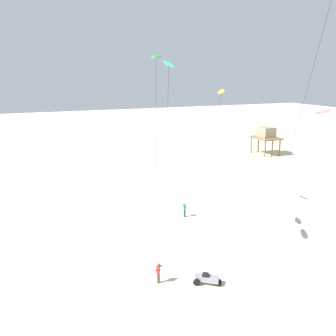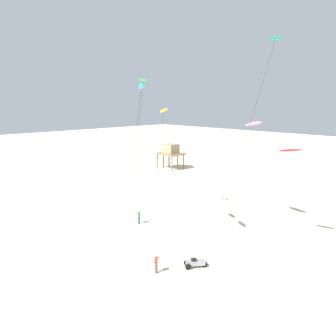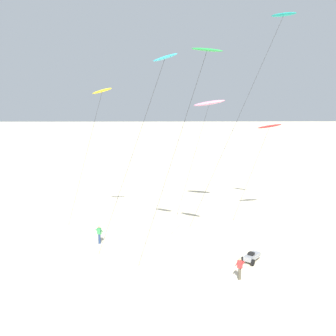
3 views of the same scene
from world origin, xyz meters
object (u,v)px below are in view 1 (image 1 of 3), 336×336
at_px(kite_yellow, 221,94).
at_px(kite_flyer_middle, 185,209).
at_px(kite_teal, 330,3).
at_px(kite_pink, 321,112).
at_px(kite_cyan, 169,67).
at_px(beach_buggy, 207,278).
at_px(kite_flyer_nearest, 158,272).
at_px(kite_green, 156,60).
at_px(stilt_house, 266,135).

distance_m(kite_yellow, kite_flyer_middle, 12.85).
bearing_deg(kite_teal, kite_pink, 134.05).
bearing_deg(kite_cyan, kite_pink, 69.10).
bearing_deg(kite_pink, beach_buggy, -78.63).
relative_size(kite_cyan, beach_buggy, 8.28).
xyz_separation_m(kite_flyer_nearest, beach_buggy, (1.52, 3.27, -0.46)).
relative_size(kite_cyan, kite_flyer_middle, 9.79).
bearing_deg(kite_cyan, kite_teal, 32.22).
height_order(kite_green, stilt_house, kite_green).
height_order(kite_yellow, kite_flyer_middle, kite_yellow).
xyz_separation_m(kite_teal, kite_green, (-7.24, -8.61, -3.26)).
distance_m(kite_pink, kite_cyan, 13.45).
xyz_separation_m(kite_yellow, beach_buggy, (12.80, -8.38, -12.65)).
bearing_deg(kite_flyer_middle, beach_buggy, -18.56).
height_order(kite_yellow, kite_green, kite_green).
distance_m(kite_teal, kite_cyan, 12.54).
height_order(kite_green, kite_flyer_middle, kite_green).
distance_m(kite_teal, kite_flyer_middle, 24.46).
bearing_deg(kite_green, beach_buggy, 28.82).
height_order(kite_flyer_nearest, stilt_house, stilt_house).
bearing_deg(kite_flyer_nearest, kite_cyan, 149.77).
bearing_deg(kite_pink, kite_cyan, -110.90).
distance_m(kite_green, kite_flyer_middle, 18.70).
bearing_deg(stilt_house, kite_flyer_middle, -50.53).
xyz_separation_m(kite_green, stilt_house, (-32.01, 34.96, -12.29)).
xyz_separation_m(kite_yellow, kite_flyer_nearest, (11.28, -11.65, -12.18)).
distance_m(kite_cyan, kite_flyer_middle, 16.45).
bearing_deg(kite_flyer_nearest, kite_teal, 64.30).
relative_size(kite_flyer_nearest, beach_buggy, 0.85).
bearing_deg(kite_pink, kite_teal, -45.95).
xyz_separation_m(kite_green, kite_flyer_middle, (-8.63, 6.57, -15.23)).
distance_m(kite_teal, kite_flyer_nearest, 21.34).
bearing_deg(kite_yellow, kite_flyer_middle, -89.58).
xyz_separation_m(kite_teal, kite_flyer_middle, (-15.87, -2.04, -18.49)).
xyz_separation_m(stilt_house, beach_buggy, (36.15, -32.68, -3.40)).
distance_m(kite_teal, stilt_house, 49.77).
bearing_deg(kite_pink, kite_yellow, -160.61).
xyz_separation_m(kite_green, beach_buggy, (4.15, 2.28, -15.69)).
bearing_deg(kite_flyer_middle, kite_teal, 7.32).
bearing_deg(stilt_house, kite_teal, -33.87).
bearing_deg(kite_green, kite_yellow, 129.09).
xyz_separation_m(kite_pink, kite_cyan, (-4.62, -12.09, 3.66)).
bearing_deg(beach_buggy, kite_flyer_middle, 161.44).
relative_size(kite_green, kite_flyer_nearest, 9.94).
bearing_deg(kite_green, stilt_house, 132.48).
height_order(kite_cyan, kite_green, kite_green).
distance_m(kite_flyer_nearest, stilt_house, 50.00).
relative_size(stilt_house, beach_buggy, 2.71).
xyz_separation_m(kite_teal, kite_flyer_nearest, (-4.62, -9.60, -18.49)).
height_order(kite_teal, kite_cyan, kite_teal).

